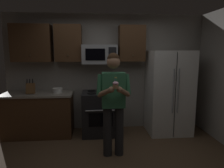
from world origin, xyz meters
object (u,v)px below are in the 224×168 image
object	(u,v)px
microwave	(99,54)
bowl_large_white	(57,90)
knife_block	(31,88)
person	(113,99)
cupcake	(116,85)
refrigerator	(169,92)
oven_range	(100,113)

from	to	relation	value
microwave	bowl_large_white	world-z (taller)	microwave
microwave	knife_block	world-z (taller)	microwave
knife_block	person	distance (m)	1.88
microwave	cupcake	xyz separation A→B (m)	(0.20, -1.43, -0.43)
person	refrigerator	bearing A→B (deg)	35.75
knife_block	person	xyz separation A→B (m)	(1.62, -0.95, -0.04)
microwave	refrigerator	xyz separation A→B (m)	(1.50, -0.16, -0.82)
microwave	refrigerator	world-z (taller)	microwave
oven_range	refrigerator	world-z (taller)	refrigerator
knife_block	cupcake	world-z (taller)	cupcake
oven_range	refrigerator	size ratio (longest dim) A/B	0.52
refrigerator	cupcake	bearing A→B (deg)	-135.80
oven_range	knife_block	bearing A→B (deg)	-178.82
oven_range	person	size ratio (longest dim) A/B	0.53
microwave	refrigerator	bearing A→B (deg)	-6.03
microwave	person	world-z (taller)	microwave
microwave	cupcake	distance (m)	1.50
person	microwave	bearing A→B (deg)	100.18
refrigerator	knife_block	xyz separation A→B (m)	(-2.92, 0.01, 0.13)
knife_block	person	size ratio (longest dim) A/B	0.18
person	cupcake	world-z (taller)	person
microwave	person	bearing A→B (deg)	-79.82
bowl_large_white	cupcake	size ratio (longest dim) A/B	1.24
person	knife_block	bearing A→B (deg)	149.69
bowl_large_white	person	size ratio (longest dim) A/B	0.12
bowl_large_white	cupcake	bearing A→B (deg)	-50.69
oven_range	cupcake	size ratio (longest dim) A/B	5.36
bowl_large_white	microwave	bearing A→B (deg)	5.63
oven_range	cupcake	xyz separation A→B (m)	(0.20, -1.31, 0.83)
cupcake	microwave	bearing A→B (deg)	97.87
microwave	person	size ratio (longest dim) A/B	0.42
cupcake	knife_block	bearing A→B (deg)	141.79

